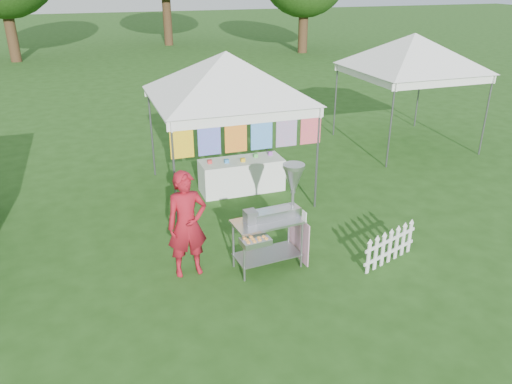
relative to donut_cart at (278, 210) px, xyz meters
name	(u,v)px	position (x,y,z in m)	size (l,w,h in m)	color
ground	(290,271)	(0.12, -0.26, -1.00)	(120.00, 120.00, 0.00)	#204513
canopy_main	(226,52)	(0.12, 3.24, 1.98)	(4.24, 4.24, 3.45)	#59595E
canopy_right	(415,33)	(5.62, 4.74, 1.99)	(4.24, 4.24, 3.45)	#59595E
donut_cart	(278,210)	(0.00, 0.00, 0.00)	(1.22, 0.93, 1.70)	gray
vendor	(187,224)	(-1.42, 0.24, -0.14)	(0.63, 0.41, 1.73)	maroon
picket_fence	(390,247)	(1.77, -0.54, -0.72)	(1.20, 0.44, 0.56)	white
display_table	(242,175)	(0.38, 3.13, -0.65)	(1.80, 0.70, 0.71)	white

